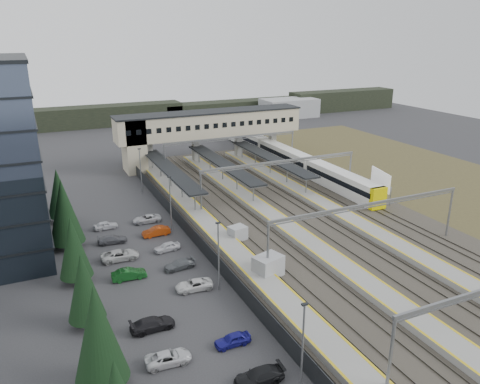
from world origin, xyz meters
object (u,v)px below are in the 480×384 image
billboard (380,181)px  relay_cabin_near (268,267)px  footbridge (198,127)px  train (287,157)px  relay_cabin_far (238,234)px

billboard → relay_cabin_near: bearing=-152.6°
relay_cabin_near → footbridge: 51.06m
relay_cabin_near → train: train is taller
relay_cabin_far → train: bearing=50.3°
relay_cabin_far → train: (24.84, 29.88, 0.99)m
relay_cabin_near → train: size_ratio=0.06×
footbridge → train: bearing=-29.4°
relay_cabin_far → footbridge: size_ratio=0.06×
footbridge → billboard: 40.02m
footbridge → train: (16.30, -9.20, -5.91)m
relay_cabin_far → train: size_ratio=0.04×
relay_cabin_near → train: (25.78, 40.54, 0.68)m
footbridge → train: size_ratio=0.69×
relay_cabin_far → footbridge: 40.60m
train → billboard: (3.08, -25.55, 1.60)m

